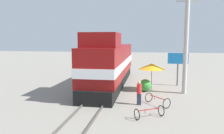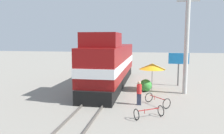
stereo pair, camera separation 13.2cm
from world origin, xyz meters
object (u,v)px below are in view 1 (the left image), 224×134
object	(u,v)px
bicycle_spare	(149,112)
utility_pole	(186,41)
person_bystander	(139,92)
billboard_sign	(178,61)
bicycle	(157,100)
vendor_umbrella	(152,66)
locomotive	(110,64)

from	to	relation	value
bicycle_spare	utility_pole	bearing A→B (deg)	122.68
utility_pole	person_bystander	bearing A→B (deg)	-132.84
person_bystander	utility_pole	bearing A→B (deg)	47.16
billboard_sign	bicycle	bearing A→B (deg)	-107.57
utility_pole	billboard_sign	world-z (taller)	utility_pole
person_bystander	billboard_sign	bearing A→B (deg)	63.90
vendor_umbrella	person_bystander	bearing A→B (deg)	-101.49
vendor_umbrella	utility_pole	bearing A→B (deg)	-11.47
locomotive	bicycle_spare	world-z (taller)	locomotive
person_bystander	bicycle_spare	distance (m)	2.65
vendor_umbrella	bicycle	world-z (taller)	vendor_umbrella
locomotive	billboard_sign	xyz separation A→B (m)	(6.59, 1.11, 0.31)
vendor_umbrella	billboard_sign	world-z (taller)	billboard_sign
bicycle_spare	locomotive	bearing A→B (deg)	171.49
vendor_umbrella	person_bystander	distance (m)	4.77
person_bystander	bicycle_spare	size ratio (longest dim) A/B	0.94
locomotive	bicycle	xyz separation A→B (m)	(4.37, -5.89, -1.78)
utility_pole	billboard_sign	size ratio (longest dim) A/B	2.68
locomotive	bicycle	distance (m)	7.55
utility_pole	person_bystander	size ratio (longest dim) A/B	5.16
person_bystander	bicycle	distance (m)	1.39
locomotive	bicycle_spare	bearing A→B (deg)	-65.85
billboard_sign	person_bystander	xyz separation A→B (m)	(-3.48, -7.11, -1.54)
person_bystander	bicycle_spare	xyz separation A→B (m)	(0.70, -2.49, -0.58)
bicycle	bicycle_spare	world-z (taller)	bicycle
locomotive	person_bystander	bearing A→B (deg)	-62.64
utility_pole	vendor_umbrella	bearing A→B (deg)	168.53
person_bystander	bicycle	xyz separation A→B (m)	(1.27, 0.11, -0.55)
locomotive	bicycle	bearing A→B (deg)	-53.42
utility_pole	bicycle	size ratio (longest dim) A/B	4.65
bicycle	billboard_sign	bearing A→B (deg)	-147.77
utility_pole	person_bystander	distance (m)	6.42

